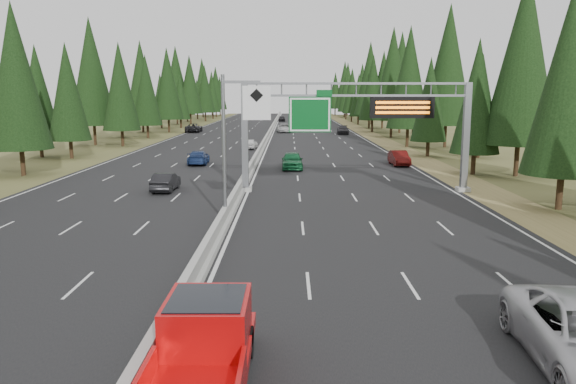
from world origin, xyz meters
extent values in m
cube|color=black|center=(0.00, 80.00, 0.04)|extent=(32.00, 260.00, 0.08)
cube|color=olive|center=(17.80, 80.00, 0.03)|extent=(3.60, 260.00, 0.06)
cube|color=#505226|center=(-17.80, 80.00, 0.03)|extent=(3.60, 260.00, 0.06)
cube|color=gray|center=(0.00, 80.00, 0.23)|extent=(0.70, 260.00, 0.30)
cube|color=gray|center=(0.00, 80.00, 0.63)|extent=(0.30, 260.00, 0.60)
cube|color=slate|center=(0.35, 35.00, 3.98)|extent=(0.45, 0.45, 7.80)
cube|color=gray|center=(0.35, 35.00, 0.23)|extent=(0.90, 0.90, 0.30)
cube|color=slate|center=(16.20, 35.00, 3.98)|extent=(0.45, 0.45, 7.80)
cube|color=gray|center=(16.20, 35.00, 0.23)|extent=(0.90, 0.90, 0.30)
cube|color=slate|center=(8.28, 35.00, 7.80)|extent=(15.85, 0.35, 0.16)
cube|color=slate|center=(8.28, 35.00, 6.96)|extent=(15.85, 0.35, 0.16)
cube|color=#054C19|center=(5.00, 34.75, 5.63)|extent=(3.00, 0.10, 2.50)
cube|color=silver|center=(5.00, 34.69, 5.63)|extent=(2.85, 0.02, 2.35)
cube|color=#054C19|center=(6.00, 34.75, 7.13)|extent=(1.10, 0.10, 0.45)
cube|color=black|center=(11.50, 34.70, 6.13)|extent=(4.50, 0.40, 1.50)
cube|color=orange|center=(11.50, 34.48, 6.48)|extent=(3.80, 0.02, 0.18)
cube|color=orange|center=(11.50, 34.48, 6.13)|extent=(3.80, 0.02, 0.18)
cube|color=orange|center=(11.50, 34.48, 5.78)|extent=(3.80, 0.02, 0.18)
cylinder|color=slate|center=(0.00, 25.00, 4.08)|extent=(0.20, 0.20, 8.00)
cube|color=gray|center=(0.00, 25.00, 0.18)|extent=(0.50, 0.50, 0.20)
cube|color=slate|center=(1.00, 25.00, 7.68)|extent=(2.00, 0.15, 0.15)
cube|color=silver|center=(1.80, 24.88, 6.58)|extent=(1.50, 0.06, 1.80)
cylinder|color=black|center=(20.24, 28.83, 1.10)|extent=(0.40, 0.40, 2.20)
cone|color=black|center=(20.24, 28.83, 7.99)|extent=(4.96, 4.96, 11.57)
cylinder|color=black|center=(19.94, 44.37, 0.95)|extent=(0.40, 0.40, 1.90)
cone|color=black|center=(19.94, 44.37, 6.90)|extent=(4.28, 4.28, 9.99)
cylinder|color=black|center=(23.33, 43.31, 1.39)|extent=(0.40, 0.40, 2.79)
cone|color=black|center=(23.33, 43.31, 10.10)|extent=(6.27, 6.27, 14.63)
cylinder|color=black|center=(19.42, 58.92, 0.90)|extent=(0.40, 0.40, 1.80)
cone|color=black|center=(19.42, 58.92, 6.53)|extent=(4.05, 4.05, 9.46)
cylinder|color=black|center=(24.88, 57.93, 0.92)|extent=(0.40, 0.40, 1.84)
cone|color=black|center=(24.88, 57.93, 6.68)|extent=(4.14, 4.14, 9.67)
cylinder|color=black|center=(19.54, 70.92, 1.29)|extent=(0.40, 0.40, 2.58)
cone|color=black|center=(19.54, 70.92, 9.34)|extent=(5.80, 5.80, 13.52)
cylinder|color=black|center=(24.67, 70.92, 1.51)|extent=(0.40, 0.40, 3.02)
cone|color=black|center=(24.67, 70.92, 10.96)|extent=(6.80, 6.80, 15.87)
cylinder|color=black|center=(20.52, 88.71, 1.44)|extent=(0.40, 0.40, 2.88)
cone|color=black|center=(20.52, 88.71, 10.45)|extent=(6.48, 6.48, 15.13)
cylinder|color=black|center=(23.98, 87.79, 1.03)|extent=(0.40, 0.40, 2.06)
cone|color=black|center=(23.98, 87.79, 7.48)|extent=(4.64, 4.64, 10.83)
cylinder|color=black|center=(19.34, 102.30, 1.16)|extent=(0.40, 0.40, 2.33)
cone|color=black|center=(19.34, 102.30, 8.43)|extent=(5.23, 5.23, 12.21)
cylinder|color=black|center=(24.14, 100.11, 1.48)|extent=(0.40, 0.40, 2.96)
cone|color=black|center=(24.14, 100.11, 10.72)|extent=(6.65, 6.65, 15.52)
cylinder|color=black|center=(20.54, 115.15, 1.45)|extent=(0.40, 0.40, 2.90)
cone|color=black|center=(20.54, 115.15, 10.50)|extent=(6.52, 6.52, 15.20)
cylinder|color=black|center=(23.35, 115.09, 1.30)|extent=(0.40, 0.40, 2.59)
cone|color=black|center=(23.35, 115.09, 9.39)|extent=(5.83, 5.83, 13.60)
cylinder|color=black|center=(20.13, 130.92, 0.97)|extent=(0.40, 0.40, 1.94)
cone|color=black|center=(20.13, 130.92, 7.03)|extent=(4.36, 4.36, 10.18)
cylinder|color=black|center=(23.44, 131.83, 1.11)|extent=(0.40, 0.40, 2.23)
cone|color=black|center=(23.44, 131.83, 8.07)|extent=(5.01, 5.01, 11.68)
cylinder|color=black|center=(20.08, 145.06, 1.13)|extent=(0.40, 0.40, 2.25)
cone|color=black|center=(20.08, 145.06, 8.16)|extent=(5.06, 5.06, 11.81)
cylinder|color=black|center=(24.92, 146.95, 0.93)|extent=(0.40, 0.40, 1.85)
cone|color=black|center=(24.92, 146.95, 6.72)|extent=(4.17, 4.17, 9.74)
cylinder|color=black|center=(20.06, 160.16, 1.09)|extent=(0.40, 0.40, 2.19)
cone|color=black|center=(20.06, 160.16, 7.94)|extent=(4.93, 4.93, 11.50)
cylinder|color=black|center=(24.62, 159.98, 1.29)|extent=(0.40, 0.40, 2.57)
cone|color=black|center=(24.62, 159.98, 9.32)|extent=(5.78, 5.78, 13.50)
cylinder|color=black|center=(20.95, 174.20, 1.41)|extent=(0.40, 0.40, 2.81)
cone|color=black|center=(20.95, 174.20, 10.20)|extent=(6.33, 6.33, 14.78)
cylinder|color=black|center=(23.62, 177.27, 0.99)|extent=(0.40, 0.40, 1.98)
cone|color=black|center=(23.62, 177.27, 7.17)|extent=(4.45, 4.45, 10.38)
cylinder|color=black|center=(19.39, 191.15, 1.18)|extent=(0.40, 0.40, 2.37)
cone|color=black|center=(19.39, 191.15, 8.58)|extent=(5.33, 5.33, 12.43)
cylinder|color=black|center=(23.59, 191.01, 1.45)|extent=(0.40, 0.40, 2.90)
cone|color=black|center=(23.59, 191.01, 10.52)|extent=(6.53, 6.53, 15.23)
cylinder|color=black|center=(-19.75, 43.27, 1.19)|extent=(0.40, 0.40, 2.37)
cone|color=black|center=(-19.75, 43.27, 8.59)|extent=(5.33, 5.33, 12.44)
cylinder|color=black|center=(-20.84, 57.11, 1.02)|extent=(0.40, 0.40, 2.03)
cone|color=black|center=(-20.84, 57.11, 7.37)|extent=(4.58, 4.58, 10.68)
cylinder|color=black|center=(-24.74, 58.43, 1.01)|extent=(0.40, 0.40, 2.02)
cone|color=black|center=(-24.74, 58.43, 7.31)|extent=(4.54, 4.54, 10.59)
cylinder|color=black|center=(-19.39, 71.76, 1.13)|extent=(0.40, 0.40, 2.25)
cone|color=black|center=(-19.39, 71.76, 8.17)|extent=(5.07, 5.07, 11.83)
cylinder|color=black|center=(-24.03, 74.24, 1.41)|extent=(0.40, 0.40, 2.83)
cone|color=black|center=(-24.03, 74.24, 10.24)|extent=(6.36, 6.36, 14.83)
cylinder|color=black|center=(-19.63, 86.68, 1.08)|extent=(0.40, 0.40, 2.15)
cone|color=black|center=(-19.63, 86.68, 7.80)|extent=(4.84, 4.84, 11.30)
cylinder|color=black|center=(-24.45, 88.86, 1.17)|extent=(0.40, 0.40, 2.33)
cone|color=black|center=(-24.45, 88.86, 8.46)|extent=(5.25, 5.25, 12.25)
cylinder|color=black|center=(-19.22, 101.05, 1.26)|extent=(0.40, 0.40, 2.52)
cone|color=black|center=(-19.22, 101.05, 9.12)|extent=(5.66, 5.66, 13.21)
cylinder|color=black|center=(-24.33, 101.85, 1.37)|extent=(0.40, 0.40, 2.74)
cone|color=black|center=(-24.33, 101.85, 9.93)|extent=(6.16, 6.16, 14.37)
cylinder|color=black|center=(-19.89, 116.42, 0.93)|extent=(0.40, 0.40, 1.86)
cone|color=black|center=(-19.89, 116.42, 6.75)|extent=(4.19, 4.19, 9.78)
cylinder|color=black|center=(-23.78, 115.01, 0.92)|extent=(0.40, 0.40, 1.84)
cone|color=black|center=(-23.78, 115.01, 6.67)|extent=(4.14, 4.14, 9.66)
cylinder|color=black|center=(-20.23, 130.64, 1.31)|extent=(0.40, 0.40, 2.63)
cone|color=black|center=(-20.23, 130.64, 9.52)|extent=(5.91, 5.91, 13.79)
cylinder|color=black|center=(-23.73, 131.98, 1.49)|extent=(0.40, 0.40, 2.98)
cone|color=black|center=(-23.73, 131.98, 10.81)|extent=(6.71, 6.71, 15.65)
cylinder|color=black|center=(-19.02, 146.39, 1.20)|extent=(0.40, 0.40, 2.40)
cone|color=black|center=(-19.02, 146.39, 8.70)|extent=(5.40, 5.40, 12.60)
cylinder|color=black|center=(-23.73, 145.69, 0.93)|extent=(0.40, 0.40, 1.85)
cone|color=black|center=(-23.73, 145.69, 6.72)|extent=(4.17, 4.17, 9.74)
cylinder|color=black|center=(-19.12, 162.13, 1.03)|extent=(0.40, 0.40, 2.06)
cone|color=black|center=(-19.12, 162.13, 7.48)|extent=(4.65, 4.65, 10.84)
cylinder|color=black|center=(-23.65, 161.90, 0.93)|extent=(0.40, 0.40, 1.86)
cone|color=black|center=(-23.65, 161.90, 6.74)|extent=(4.18, 4.18, 9.76)
cylinder|color=black|center=(-20.14, 177.58, 1.29)|extent=(0.40, 0.40, 2.57)
cone|color=black|center=(-20.14, 177.58, 9.32)|extent=(5.79, 5.79, 13.50)
cylinder|color=black|center=(-24.32, 177.00, 1.49)|extent=(0.40, 0.40, 2.99)
cone|color=black|center=(-24.32, 177.00, 10.83)|extent=(6.72, 6.72, 15.68)
cylinder|color=black|center=(-20.42, 190.35, 1.07)|extent=(0.40, 0.40, 2.14)
cone|color=black|center=(-20.42, 190.35, 7.75)|extent=(4.81, 4.81, 11.23)
cylinder|color=black|center=(-23.06, 189.55, 1.21)|extent=(0.40, 0.40, 2.43)
cone|color=black|center=(-23.06, 189.55, 8.79)|extent=(5.46, 5.46, 12.73)
cylinder|color=black|center=(0.58, 8.71, 0.51)|extent=(0.32, 0.86, 0.86)
cylinder|color=black|center=(2.42, 8.71, 0.51)|extent=(0.32, 0.86, 0.86)
cube|color=#BA0B0C|center=(1.50, 6.99, 0.67)|extent=(2.15, 6.03, 0.32)
cube|color=#BA0B0C|center=(1.50, 7.95, 1.43)|extent=(2.05, 2.37, 1.18)
cube|color=black|center=(1.50, 7.95, 1.75)|extent=(1.83, 2.05, 0.59)
imported|color=#166133|center=(3.81, 47.42, 0.90)|extent=(1.99, 4.82, 1.63)
imported|color=#520D0B|center=(14.50, 50.40, 0.80)|extent=(1.62, 4.41, 1.44)
imported|color=black|center=(13.16, 95.61, 0.83)|extent=(2.45, 5.29, 1.50)
imported|color=#BCBCBC|center=(2.61, 100.52, 0.87)|extent=(3.06, 5.89, 1.59)
imported|color=black|center=(1.50, 145.01, 0.83)|extent=(1.89, 4.42, 1.49)
imported|color=black|center=(-5.50, 35.12, 0.75)|extent=(1.47, 4.07, 1.34)
imported|color=navy|center=(-5.66, 51.11, 0.77)|extent=(2.21, 4.89, 1.39)
imported|color=silver|center=(-1.50, 67.53, 0.74)|extent=(1.91, 4.02, 1.33)
imported|color=black|center=(-14.50, 100.92, 0.90)|extent=(2.82, 5.93, 1.63)
camera|label=1|loc=(3.55, -5.30, 6.99)|focal=35.00mm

